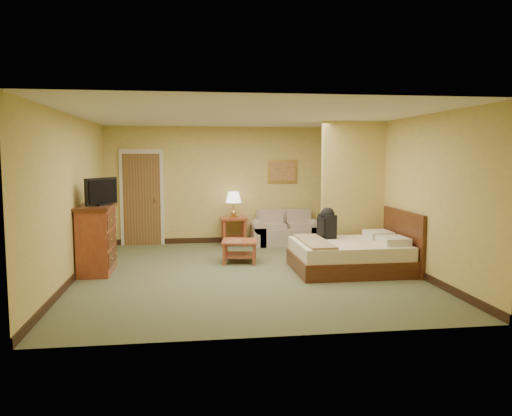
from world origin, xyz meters
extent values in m
plane|color=#53593A|center=(0.00, 0.00, 0.00)|extent=(6.00, 6.00, 0.00)
plane|color=white|center=(0.00, 0.00, 2.60)|extent=(6.00, 6.00, 0.00)
cube|color=tan|center=(0.00, 3.00, 1.30)|extent=(5.50, 0.02, 2.60)
cube|color=tan|center=(-2.75, 0.00, 1.30)|extent=(0.02, 6.00, 2.60)
cube|color=tan|center=(2.75, 0.00, 1.30)|extent=(0.02, 6.00, 2.60)
cube|color=tan|center=(2.15, 0.93, 1.30)|extent=(1.20, 0.15, 2.60)
cube|color=beige|center=(-1.95, 2.97, 1.05)|extent=(0.94, 0.06, 2.10)
cube|color=brown|center=(-1.95, 2.96, 1.00)|extent=(0.80, 0.04, 2.00)
cylinder|color=#BB8944|center=(-1.65, 2.90, 1.00)|extent=(0.04, 0.12, 0.04)
cube|color=black|center=(0.00, 2.99, 0.06)|extent=(5.50, 0.02, 0.12)
cube|color=tan|center=(1.19, 2.52, 0.19)|extent=(1.25, 0.67, 0.37)
cube|color=tan|center=(1.19, 2.81, 0.57)|extent=(1.25, 0.16, 0.39)
cube|color=tan|center=(0.56, 2.52, 0.21)|extent=(0.27, 0.67, 0.42)
cube|color=tan|center=(1.81, 2.52, 0.21)|extent=(0.27, 0.67, 0.42)
cube|color=maroon|center=(0.04, 2.65, 0.59)|extent=(0.56, 0.56, 0.04)
cube|color=maroon|center=(0.04, 2.65, 0.17)|extent=(0.47, 0.47, 0.03)
cube|color=maroon|center=(-0.19, 2.43, 0.29)|extent=(0.06, 0.06, 0.57)
cube|color=maroon|center=(0.26, 2.43, 0.29)|extent=(0.06, 0.06, 0.57)
cube|color=maroon|center=(-0.19, 2.87, 0.29)|extent=(0.06, 0.06, 0.57)
cube|color=maroon|center=(0.26, 2.87, 0.29)|extent=(0.06, 0.06, 0.57)
cylinder|color=#BB8944|center=(0.04, 2.65, 0.63)|extent=(0.17, 0.17, 0.04)
cylinder|color=#BB8944|center=(0.04, 2.65, 0.85)|extent=(0.02, 0.02, 0.28)
cone|color=white|center=(0.04, 2.65, 1.06)|extent=(0.34, 0.34, 0.23)
cube|color=maroon|center=(-0.01, 0.86, 0.39)|extent=(0.72, 0.72, 0.04)
cube|color=maroon|center=(-0.01, 0.86, 0.14)|extent=(0.62, 0.62, 0.03)
cube|color=maroon|center=(-0.29, 0.59, 0.19)|extent=(0.05, 0.05, 0.38)
cube|color=maroon|center=(0.26, 1.13, 0.19)|extent=(0.05, 0.05, 0.38)
cube|color=#B78E3F|center=(1.19, 2.98, 1.60)|extent=(0.67, 0.03, 0.52)
cube|color=#9D5930|center=(1.19, 2.96, 1.60)|extent=(0.56, 0.02, 0.41)
cube|color=maroon|center=(-2.48, 0.37, 0.54)|extent=(0.50, 0.99, 1.08)
cube|color=#431E0F|center=(-2.48, 0.37, 1.11)|extent=(0.56, 1.07, 0.05)
cube|color=black|center=(-2.38, 0.37, 1.15)|extent=(0.33, 0.38, 0.03)
cube|color=black|center=(-2.38, 0.37, 1.37)|extent=(0.43, 0.67, 0.45)
cube|color=#431E0F|center=(1.75, -0.10, 0.14)|extent=(1.86, 1.49, 0.28)
cube|color=#F1E5C5|center=(1.75, -0.10, 0.39)|extent=(1.81, 1.43, 0.22)
cube|color=#431E0F|center=(2.71, -0.10, 0.51)|extent=(0.06, 1.58, 1.02)
cube|color=beige|center=(2.40, -0.43, 0.56)|extent=(0.42, 0.51, 0.13)
cube|color=beige|center=(2.40, 0.23, 0.56)|extent=(0.42, 0.51, 0.13)
cube|color=#9A7D54|center=(1.15, -0.10, 0.52)|extent=(0.42, 1.40, 0.05)
cube|color=black|center=(1.50, 0.34, 0.71)|extent=(0.28, 0.35, 0.42)
sphere|color=black|center=(1.50, 0.34, 0.92)|extent=(0.25, 0.25, 0.25)
camera|label=1|loc=(-0.95, -8.16, 1.96)|focal=35.00mm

